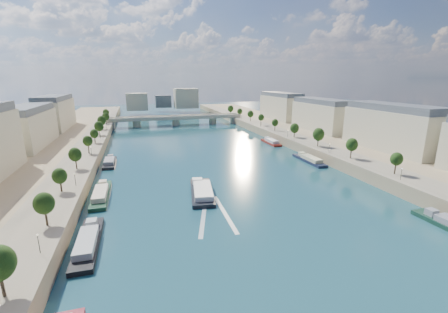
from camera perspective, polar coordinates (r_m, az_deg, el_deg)
ground at (r=139.89m, az=-2.39°, el=-1.33°), size 700.00×700.00×0.00m
quay_left at (r=141.03m, az=-32.10°, el=-2.44°), size 44.00×520.00×5.00m
quay_right at (r=171.01m, az=21.71°, el=1.46°), size 44.00×520.00×5.00m
pave_left at (r=136.94m, az=-26.22°, el=-1.03°), size 14.00×520.00×0.10m
pave_right at (r=161.73m, az=17.59°, el=2.04°), size 14.00×520.00×0.10m
trees_left at (r=137.29m, az=-25.52°, el=1.43°), size 4.80×268.80×8.26m
trees_right at (r=167.86m, az=15.28°, el=4.54°), size 4.80×268.80×8.26m
lamps_left at (r=125.96m, az=-25.06°, el=-0.87°), size 0.36×200.36×4.28m
lamps_right at (r=162.87m, az=15.37°, el=3.27°), size 0.36×200.36×4.28m
buildings_left at (r=153.46m, az=-36.33°, el=3.54°), size 16.00×226.00×23.20m
buildings_right at (r=185.99m, az=23.04°, el=6.70°), size 16.00×226.00×23.20m
skyline at (r=352.63m, az=-10.80°, el=10.56°), size 79.00×42.00×22.00m
bridge at (r=257.57m, az=-9.15°, el=7.04°), size 112.00×12.00×8.15m
tour_barge at (r=103.71m, az=-4.23°, el=-6.65°), size 11.03×26.05×3.60m
wake at (r=89.17m, az=-1.88°, el=-10.94°), size 11.57×26.03×0.04m
moored_barges_left at (r=81.40m, az=-24.41°, el=-14.37°), size 5.00×157.98×3.60m
moored_barges_right at (r=121.87m, az=24.57°, el=-4.73°), size 5.00×168.09×3.60m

